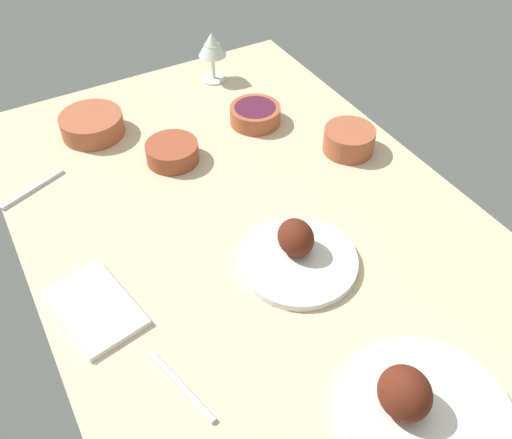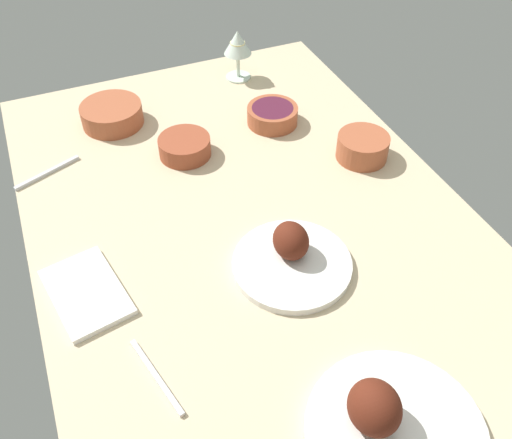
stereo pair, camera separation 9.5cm
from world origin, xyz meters
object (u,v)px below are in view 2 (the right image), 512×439
(bowl_pasta, at_px, (363,146))
(spoon_loose, at_px, (47,173))
(bowl_cream, at_px, (112,114))
(bowl_sauce, at_px, (185,146))
(plate_far_side, at_px, (292,257))
(folded_napkin, at_px, (86,292))
(bowl_onions, at_px, (272,115))
(fork_loose, at_px, (156,377))
(wine_glass, at_px, (238,45))
(plate_center_main, at_px, (389,424))

(bowl_pasta, relative_size, spoon_loose, 0.74)
(bowl_pasta, xyz_separation_m, bowl_cream, (0.37, 0.51, -0.00))
(bowl_sauce, height_order, spoon_loose, bowl_sauce)
(plate_far_side, bearing_deg, bowl_sauce, 11.30)
(folded_napkin, bearing_deg, bowl_cream, -17.71)
(bowl_onions, bearing_deg, spoon_loose, 88.52)
(fork_loose, distance_m, spoon_loose, 0.61)
(bowl_pasta, xyz_separation_m, bowl_sauce, (0.17, 0.38, -0.01))
(bowl_sauce, bearing_deg, fork_loose, 157.63)
(bowl_sauce, height_order, wine_glass, wine_glass)
(bowl_onions, xyz_separation_m, fork_loose, (-0.59, 0.47, -0.02))
(bowl_pasta, xyz_separation_m, folded_napkin, (-0.16, 0.68, -0.03))
(plate_center_main, relative_size, folded_napkin, 1.46)
(fork_loose, bearing_deg, bowl_cream, -20.90)
(plate_center_main, height_order, bowl_sauce, plate_center_main)
(fork_loose, bearing_deg, bowl_pasta, -71.75)
(bowl_sauce, relative_size, bowl_onions, 0.96)
(bowl_pasta, xyz_separation_m, spoon_loose, (0.23, 0.70, -0.03))
(plate_far_side, bearing_deg, spoon_loose, 40.36)
(bowl_sauce, distance_m, bowl_cream, 0.23)
(plate_center_main, xyz_separation_m, bowl_cream, (0.97, 0.20, 0.01))
(plate_far_side, xyz_separation_m, bowl_onions, (0.45, -0.16, 0.00))
(bowl_onions, bearing_deg, bowl_cream, 67.38)
(plate_center_main, bearing_deg, fork_loose, 52.99)
(bowl_sauce, height_order, fork_loose, bowl_sauce)
(wine_glass, bearing_deg, bowl_pasta, -163.60)
(bowl_cream, height_order, wine_glass, wine_glass)
(bowl_sauce, bearing_deg, plate_center_main, -174.76)
(bowl_onions, height_order, bowl_cream, bowl_cream)
(plate_far_side, relative_size, bowl_onions, 1.81)
(plate_far_side, xyz_separation_m, bowl_cream, (0.61, 0.21, 0.01))
(bowl_pasta, distance_m, spoon_loose, 0.73)
(bowl_cream, distance_m, wine_glass, 0.39)
(fork_loose, bearing_deg, wine_glass, -43.24)
(plate_center_main, height_order, spoon_loose, plate_center_main)
(plate_far_side, xyz_separation_m, fork_loose, (-0.14, 0.31, -0.02))
(fork_loose, bearing_deg, plate_center_main, -140.53)
(bowl_onions, bearing_deg, plate_center_main, 167.87)
(bowl_onions, relative_size, fork_loose, 0.77)
(bowl_onions, relative_size, bowl_cream, 0.83)
(plate_far_side, height_order, wine_glass, wine_glass)
(plate_center_main, xyz_separation_m, spoon_loose, (0.83, 0.39, -0.02))
(bowl_sauce, distance_m, wine_glass, 0.38)
(plate_center_main, distance_m, bowl_onions, 0.83)
(spoon_loose, bearing_deg, bowl_pasta, -40.58)
(plate_center_main, xyz_separation_m, wine_glass, (1.05, -0.18, 0.08))
(plate_far_side, relative_size, bowl_pasta, 1.91)
(bowl_cream, bearing_deg, bowl_sauce, -146.51)
(folded_napkin, bearing_deg, fork_loose, -161.76)
(bowl_cream, bearing_deg, wine_glass, -77.15)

